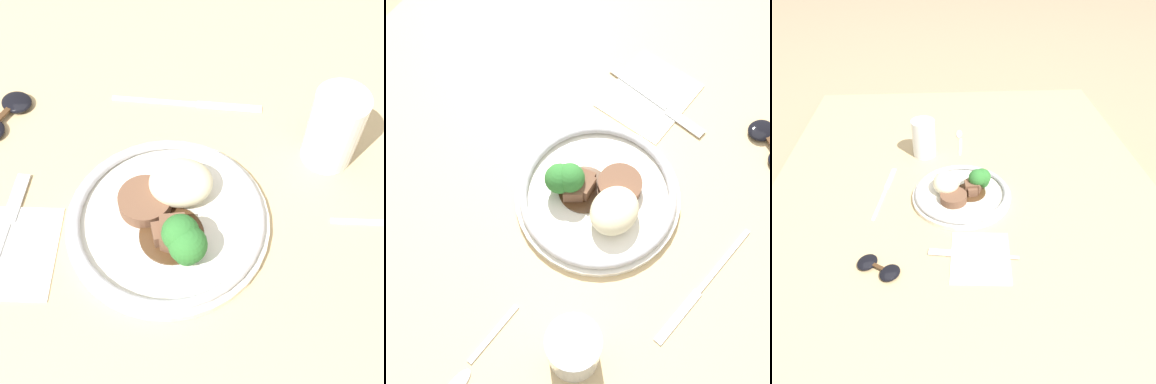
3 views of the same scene
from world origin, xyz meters
The scene contains 7 objects.
ground_plane centered at (0.00, 0.00, 0.00)m, with size 8.00×8.00×0.00m, color #998466.
dining_table centered at (0.00, 0.00, 0.02)m, with size 1.29×0.97×0.04m.
plate centered at (0.01, 0.01, 0.06)m, with size 0.24×0.24×0.07m.
juice_glass centered at (0.21, 0.10, 0.09)m, with size 0.06×0.06×0.10m.
fork centered at (-0.18, 0.01, 0.04)m, with size 0.04×0.18×0.00m.
knife centered at (0.04, 0.20, 0.04)m, with size 0.21×0.04×0.00m.
sunglasses centered at (-0.21, 0.18, 0.05)m, with size 0.09×0.10×0.01m.
Camera 1 is at (0.02, -0.30, 0.59)m, focal length 50.00 mm.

